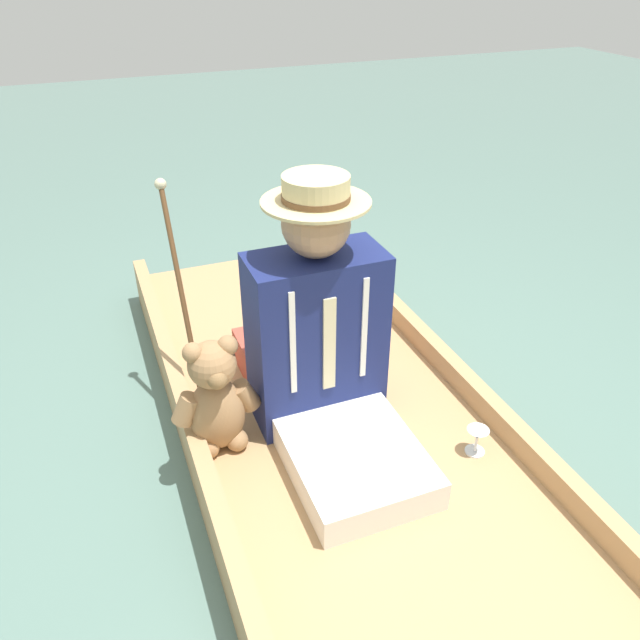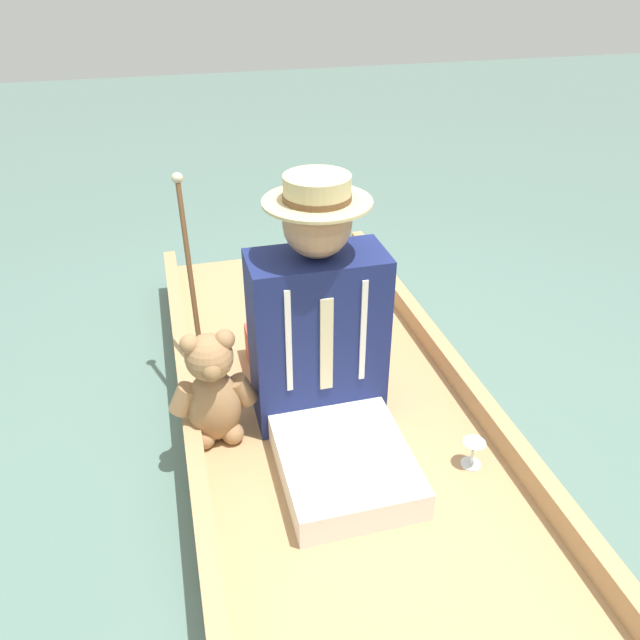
{
  "view_description": "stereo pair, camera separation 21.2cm",
  "coord_description": "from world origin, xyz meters",
  "px_view_note": "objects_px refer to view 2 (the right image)",
  "views": [
    {
      "loc": [
        0.71,
        1.54,
        1.68
      ],
      "look_at": [
        0.06,
        -0.14,
        0.57
      ],
      "focal_mm": 35.0,
      "sensor_mm": 36.0,
      "label": 1
    },
    {
      "loc": [
        0.51,
        1.6,
        1.68
      ],
      "look_at": [
        0.06,
        -0.14,
        0.57
      ],
      "focal_mm": 35.0,
      "sensor_mm": 36.0,
      "label": 2
    }
  ],
  "objects_px": {
    "wine_glass": "(473,449)",
    "teddy_bear": "(213,391)",
    "seated_person": "(323,346)",
    "walking_cane": "(190,271)"
  },
  "relations": [
    {
      "from": "wine_glass",
      "to": "teddy_bear",
      "type": "bearing_deg",
      "value": -23.62
    },
    {
      "from": "seated_person",
      "to": "teddy_bear",
      "type": "bearing_deg",
      "value": -5.7
    },
    {
      "from": "wine_glass",
      "to": "walking_cane",
      "type": "relative_size",
      "value": 0.13
    },
    {
      "from": "seated_person",
      "to": "wine_glass",
      "type": "distance_m",
      "value": 0.61
    },
    {
      "from": "wine_glass",
      "to": "walking_cane",
      "type": "bearing_deg",
      "value": -43.18
    },
    {
      "from": "seated_person",
      "to": "teddy_bear",
      "type": "height_order",
      "value": "seated_person"
    },
    {
      "from": "teddy_bear",
      "to": "seated_person",
      "type": "bearing_deg",
      "value": 177.37
    },
    {
      "from": "walking_cane",
      "to": "seated_person",
      "type": "bearing_deg",
      "value": 132.2
    },
    {
      "from": "walking_cane",
      "to": "teddy_bear",
      "type": "bearing_deg",
      "value": 92.32
    },
    {
      "from": "teddy_bear",
      "to": "walking_cane",
      "type": "distance_m",
      "value": 0.49
    }
  ]
}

